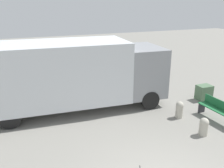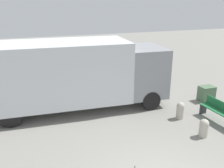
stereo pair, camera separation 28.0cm
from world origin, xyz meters
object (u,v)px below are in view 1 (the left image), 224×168
(delivery_truck, at_px, (70,73))
(utility_box, at_px, (204,92))
(bollard_far_bench, at_px, (179,109))
(bollard_near_bench, at_px, (204,126))
(park_bench, at_px, (218,109))

(delivery_truck, distance_m, utility_box, 6.53)
(delivery_truck, relative_size, bollard_far_bench, 11.74)
(delivery_truck, height_order, bollard_near_bench, delivery_truck)
(utility_box, bearing_deg, bollard_near_bench, -130.98)
(delivery_truck, relative_size, bollard_near_bench, 12.46)
(park_bench, height_order, utility_box, park_bench)
(park_bench, xyz_separation_m, utility_box, (1.02, 2.00, -0.11))
(bollard_near_bench, relative_size, bollard_far_bench, 0.94)
(park_bench, distance_m, utility_box, 2.25)
(delivery_truck, xyz_separation_m, utility_box, (6.26, -1.35, -1.29))
(bollard_far_bench, distance_m, utility_box, 2.63)
(delivery_truck, height_order, utility_box, delivery_truck)
(delivery_truck, bearing_deg, bollard_far_bench, -29.31)
(bollard_far_bench, xyz_separation_m, utility_box, (2.32, 1.22, -0.02))
(utility_box, bearing_deg, bollard_far_bench, -152.24)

